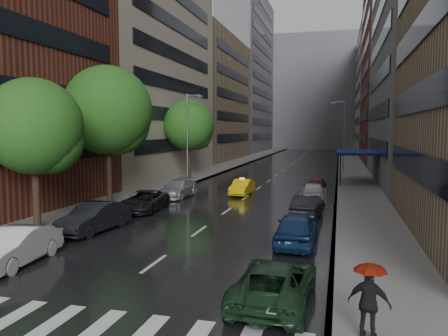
{
  "coord_description": "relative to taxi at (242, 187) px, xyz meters",
  "views": [
    {
      "loc": [
        7.28,
        -12.2,
        5.52
      ],
      "look_at": [
        0.0,
        15.26,
        3.0
      ],
      "focal_mm": 35.0,
      "sensor_mm": 36.0,
      "label": 1
    }
  ],
  "objects": [
    {
      "name": "ground",
      "position": [
        0.6,
        -23.47,
        -0.66
      ],
      "size": [
        220.0,
        220.0,
        0.0
      ],
      "primitive_type": "plane",
      "color": "gray",
      "rests_on": "ground"
    },
    {
      "name": "road",
      "position": [
        0.6,
        26.53,
        -0.65
      ],
      "size": [
        14.0,
        140.0,
        0.01
      ],
      "primitive_type": "cube",
      "color": "black",
      "rests_on": "ground"
    },
    {
      "name": "sidewalk_left",
      "position": [
        -8.4,
        26.53,
        -0.58
      ],
      "size": [
        4.0,
        140.0,
        0.15
      ],
      "primitive_type": "cube",
      "color": "gray",
      "rests_on": "ground"
    },
    {
      "name": "sidewalk_right",
      "position": [
        9.6,
        26.53,
        -0.58
      ],
      "size": [
        4.0,
        140.0,
        0.15
      ],
      "primitive_type": "cube",
      "color": "gray",
      "rests_on": "ground"
    },
    {
      "name": "crosswalk",
      "position": [
        0.8,
        -25.47,
        -0.65
      ],
      "size": [
        13.15,
        2.8,
        0.01
      ],
      "color": "silver",
      "rests_on": "ground"
    },
    {
      "name": "buildings_left",
      "position": [
        -14.4,
        35.32,
        15.33
      ],
      "size": [
        8.0,
        108.0,
        38.0
      ],
      "color": "maroon",
      "rests_on": "ground"
    },
    {
      "name": "buildings_right",
      "position": [
        15.6,
        33.23,
        14.38
      ],
      "size": [
        8.05,
        109.1,
        36.0
      ],
      "color": "#937A5B",
      "rests_on": "ground"
    },
    {
      "name": "building_far",
      "position": [
        0.6,
        94.53,
        15.34
      ],
      "size": [
        40.0,
        14.0,
        32.0
      ],
      "primitive_type": "cube",
      "color": "slate",
      "rests_on": "ground"
    },
    {
      "name": "tree_near",
      "position": [
        -8.0,
        -15.6,
        5.01
      ],
      "size": [
        5.19,
        5.19,
        8.28
      ],
      "color": "#382619",
      "rests_on": "ground"
    },
    {
      "name": "tree_mid",
      "position": [
        -8.0,
        -7.81,
        6.19
      ],
      "size": [
        6.28,
        6.28,
        10.0
      ],
      "color": "#382619",
      "rests_on": "ground"
    },
    {
      "name": "tree_far",
      "position": [
        -8.0,
        9.3,
        5.33
      ],
      "size": [
        5.49,
        5.49,
        8.75
      ],
      "color": "#382619",
      "rests_on": "ground"
    },
    {
      "name": "taxi",
      "position": [
        0.0,
        0.0,
        0.0
      ],
      "size": [
        1.5,
        4.03,
        1.31
      ],
      "primitive_type": "imported",
      "rotation": [
        0.0,
        0.0,
        -0.03
      ],
      "color": "yellow",
      "rests_on": "ground"
    },
    {
      "name": "parked_cars_left",
      "position": [
        -4.8,
        -11.13,
        0.08
      ],
      "size": [
        2.75,
        23.31,
        1.58
      ],
      "color": "silver",
      "rests_on": "ground"
    },
    {
      "name": "parked_cars_right",
      "position": [
        6.0,
        -10.41,
        0.06
      ],
      "size": [
        2.45,
        30.4,
        1.61
      ],
      "color": "#16321D",
      "rests_on": "ground"
    },
    {
      "name": "ped_red_umbrella",
      "position": [
        8.71,
        -24.28,
        0.67
      ],
      "size": [
        1.17,
        0.82,
        2.01
      ],
      "color": "black",
      "rests_on": "sidewalk_right"
    },
    {
      "name": "street_lamp_left",
      "position": [
        -7.12,
        6.53,
        4.23
      ],
      "size": [
        1.74,
        0.22,
        9.0
      ],
      "color": "gray",
      "rests_on": "sidewalk_left"
    },
    {
      "name": "street_lamp_right",
      "position": [
        8.32,
        21.53,
        4.23
      ],
      "size": [
        1.74,
        0.22,
        9.0
      ],
      "color": "gray",
      "rests_on": "sidewalk_right"
    },
    {
      "name": "awning",
      "position": [
        9.58,
        11.53,
        2.48
      ],
      "size": [
        4.0,
        8.0,
        3.12
      ],
      "color": "navy",
      "rests_on": "sidewalk_right"
    }
  ]
}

